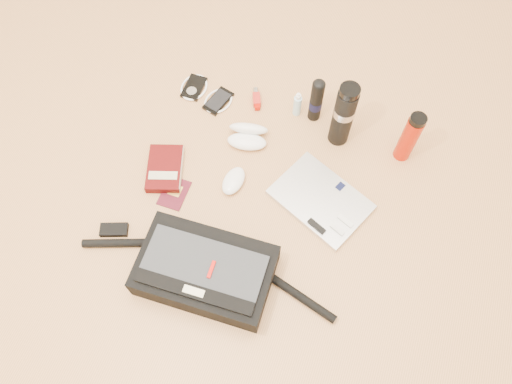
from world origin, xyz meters
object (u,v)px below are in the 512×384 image
Objects in this scene: messenger_bag at (205,271)px; thermos_black at (344,115)px; laptop at (321,200)px; thermos_red at (409,137)px; book at (165,169)px.

messenger_bag is 0.69m from thermos_black.
laptop is at bearing 51.88° from messenger_bag.
thermos_black reaches higher than thermos_red.
thermos_red is (0.21, 0.28, 0.10)m from laptop.
book is 0.93× the size of thermos_red.
thermos_black reaches higher than messenger_bag.
messenger_bag reaches higher than book.
book is 0.83m from thermos_red.
messenger_bag is at bearing -111.02° from thermos_black.
thermos_black is 1.25× the size of thermos_red.
book reaches higher than laptop.
thermos_red is (0.48, 0.65, 0.06)m from messenger_bag.
messenger_bag is 3.02× the size of thermos_black.
thermos_red is at bearing 5.72° from book.
thermos_black is at bearing 65.97° from messenger_bag.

